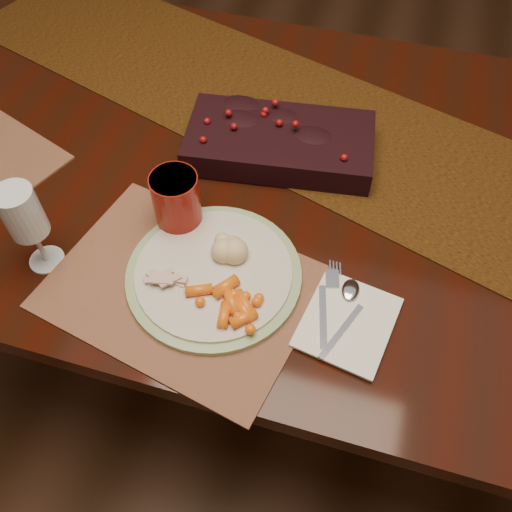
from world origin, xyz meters
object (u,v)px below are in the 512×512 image
(baby_carrots, at_px, (219,305))
(wine_glass, at_px, (31,229))
(dinner_plate, at_px, (214,274))
(mashed_potatoes, at_px, (230,246))
(napkin, at_px, (348,322))
(red_cup, at_px, (177,202))
(dining_table, at_px, (275,272))
(centerpiece, at_px, (280,139))
(turkey_shreds, at_px, (162,283))
(placemat_main, at_px, (182,288))

(baby_carrots, distance_m, wine_glass, 0.33)
(dinner_plate, xyz_separation_m, mashed_potatoes, (0.02, 0.04, 0.03))
(napkin, distance_m, red_cup, 0.36)
(wine_glass, bearing_deg, dining_table, 45.61)
(centerpiece, relative_size, wine_glass, 2.10)
(wine_glass, bearing_deg, red_cup, 36.28)
(napkin, bearing_deg, turkey_shreds, -165.37)
(baby_carrots, bearing_deg, centerpiece, 90.66)
(dining_table, bearing_deg, red_cup, -125.04)
(mashed_potatoes, relative_size, wine_glass, 0.45)
(baby_carrots, relative_size, turkey_shreds, 1.63)
(dining_table, distance_m, placemat_main, 0.51)
(centerpiece, xyz_separation_m, red_cup, (-0.13, -0.23, 0.02))
(placemat_main, bearing_deg, baby_carrots, -8.94)
(dining_table, relative_size, placemat_main, 4.22)
(turkey_shreds, bearing_deg, baby_carrots, -8.14)
(dinner_plate, relative_size, red_cup, 2.59)
(dining_table, relative_size, centerpiece, 4.95)
(napkin, bearing_deg, wine_glass, -167.75)
(napkin, bearing_deg, dinner_plate, -176.25)
(dining_table, xyz_separation_m, red_cup, (-0.14, -0.20, 0.44))
(centerpiece, height_order, wine_glass, wine_glass)
(centerpiece, xyz_separation_m, turkey_shreds, (-0.10, -0.37, -0.01))
(centerpiece, bearing_deg, napkin, -59.35)
(turkey_shreds, bearing_deg, mashed_potatoes, 47.04)
(placemat_main, height_order, dinner_plate, dinner_plate)
(dining_table, distance_m, mashed_potatoes, 0.48)
(dinner_plate, bearing_deg, turkey_shreds, -144.35)
(turkey_shreds, distance_m, red_cup, 0.15)
(centerpiece, xyz_separation_m, placemat_main, (-0.07, -0.36, -0.04))
(dinner_plate, bearing_deg, dining_table, 82.10)
(dining_table, height_order, placemat_main, placemat_main)
(red_cup, xyz_separation_m, wine_glass, (-0.19, -0.14, 0.03))
(dining_table, bearing_deg, dinner_plate, -97.90)
(dinner_plate, bearing_deg, napkin, -6.01)
(centerpiece, bearing_deg, turkey_shreds, -104.88)
(dinner_plate, height_order, wine_glass, wine_glass)
(mashed_potatoes, bearing_deg, dining_table, 84.43)
(centerpiece, distance_m, red_cup, 0.26)
(baby_carrots, distance_m, napkin, 0.21)
(placemat_main, height_order, mashed_potatoes, mashed_potatoes)
(dinner_plate, relative_size, baby_carrots, 2.46)
(mashed_potatoes, bearing_deg, placemat_main, -128.13)
(dining_table, distance_m, red_cup, 0.50)
(placemat_main, distance_m, baby_carrots, 0.09)
(centerpiece, distance_m, wine_glass, 0.49)
(dining_table, xyz_separation_m, mashed_potatoes, (-0.02, -0.25, 0.42))
(centerpiece, distance_m, dinner_plate, 0.32)
(dinner_plate, distance_m, napkin, 0.24)
(turkey_shreds, distance_m, napkin, 0.31)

